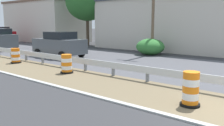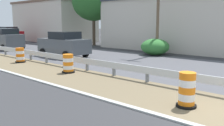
# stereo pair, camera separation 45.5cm
# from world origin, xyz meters

# --- Properties ---
(traffic_barrel_nearest) EXTENTS (0.64, 0.64, 1.12)m
(traffic_barrel_nearest) POSITION_xyz_m (-0.04, 1.35, 0.51)
(traffic_barrel_nearest) COLOR orange
(traffic_barrel_nearest) RESTS_ON ground
(traffic_barrel_close) EXTENTS (0.69, 0.69, 1.00)m
(traffic_barrel_close) POSITION_xyz_m (0.86, 8.48, 0.45)
(traffic_barrel_close) COLOR orange
(traffic_barrel_close) RESTS_ON ground
(traffic_barrel_mid) EXTENTS (0.68, 0.68, 0.99)m
(traffic_barrel_mid) POSITION_xyz_m (0.86, 13.66, 0.44)
(traffic_barrel_mid) COLOR orange
(traffic_barrel_mid) RESTS_ON ground
(car_lead_far_lane) EXTENTS (2.20, 4.09, 2.11)m
(car_lead_far_lane) POSITION_xyz_m (4.07, 22.48, 1.05)
(car_lead_far_lane) COLOR #4C5156
(car_lead_far_lane) RESTS_ON ground
(car_distant_a) EXTENTS (2.06, 4.56, 2.16)m
(car_distant_a) POSITION_xyz_m (7.83, 29.78, 1.08)
(car_distant_a) COLOR maroon
(car_distant_a) RESTS_ON ground
(car_distant_b) EXTENTS (2.21, 4.43, 1.98)m
(car_distant_b) POSITION_xyz_m (4.58, 13.75, 0.99)
(car_distant_b) COLOR #4C5156
(car_distant_b) RESTS_ON ground
(roadside_shop_near) EXTENTS (7.29, 14.36, 5.22)m
(roadside_shop_near) POSITION_xyz_m (15.66, 10.19, 2.62)
(roadside_shop_near) COLOR beige
(roadside_shop_near) RESTS_ON ground
(roadside_shop_far) EXTENTS (6.67, 13.02, 5.78)m
(roadside_shop_far) POSITION_xyz_m (14.41, 29.10, 2.90)
(roadside_shop_far) COLOR beige
(roadside_shop_far) RESTS_ON ground
(bush_roadside) EXTENTS (2.36, 2.36, 1.36)m
(bush_roadside) POSITION_xyz_m (10.31, 8.98, 0.68)
(bush_roadside) COLOR #337533
(bush_roadside) RESTS_ON ground
(tree_roadside) EXTENTS (5.01, 5.01, 7.40)m
(tree_roadside) POSITION_xyz_m (13.17, 19.25, 5.13)
(tree_roadside) COLOR #4C3D2D
(tree_roadside) RESTS_ON ground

